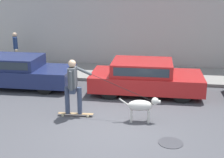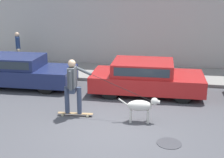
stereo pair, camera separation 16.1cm
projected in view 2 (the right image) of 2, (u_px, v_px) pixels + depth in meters
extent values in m
plane|color=#47474C|center=(110.00, 129.00, 8.40)|extent=(36.00, 36.00, 0.00)
cube|color=#B2ADA8|center=(138.00, 14.00, 14.23)|extent=(32.00, 0.30, 4.98)
cube|color=gray|center=(134.00, 73.00, 13.56)|extent=(30.00, 2.55, 0.12)
cylinder|color=black|center=(59.00, 75.00, 12.46)|extent=(0.62, 0.21, 0.62)
cylinder|color=black|center=(46.00, 85.00, 11.11)|extent=(0.62, 0.21, 0.62)
cylinder|color=black|center=(0.00, 72.00, 12.87)|extent=(0.62, 0.21, 0.62)
cube|color=navy|center=(21.00, 74.00, 11.94)|extent=(4.13, 1.74, 0.57)
cube|color=navy|center=(16.00, 61.00, 11.82)|extent=(2.01, 1.54, 0.43)
cube|color=#28333D|center=(6.00, 65.00, 11.10)|extent=(1.75, 0.04, 0.27)
cylinder|color=black|center=(180.00, 80.00, 11.72)|extent=(0.62, 0.21, 0.62)
cylinder|color=black|center=(183.00, 94.00, 10.20)|extent=(0.62, 0.21, 0.62)
cylinder|color=black|center=(117.00, 77.00, 12.09)|extent=(0.62, 0.21, 0.62)
cylinder|color=black|center=(110.00, 90.00, 10.57)|extent=(0.62, 0.21, 0.62)
cube|color=#B21E1E|center=(147.00, 81.00, 11.10)|extent=(3.97, 1.93, 0.55)
cube|color=#B21E1E|center=(143.00, 67.00, 10.98)|extent=(2.13, 1.70, 0.45)
cube|color=#28333D|center=(141.00, 73.00, 10.19)|extent=(1.84, 0.05, 0.29)
cylinder|color=beige|center=(148.00, 115.00, 8.88)|extent=(0.07, 0.07, 0.35)
cylinder|color=beige|center=(148.00, 117.00, 8.71)|extent=(0.07, 0.07, 0.35)
cylinder|color=beige|center=(131.00, 114.00, 8.92)|extent=(0.07, 0.07, 0.35)
cylinder|color=beige|center=(131.00, 117.00, 8.76)|extent=(0.07, 0.07, 0.35)
ellipsoid|color=beige|center=(140.00, 106.00, 8.73)|extent=(0.72, 0.37, 0.31)
sphere|color=beige|center=(154.00, 101.00, 8.65)|extent=(0.21, 0.21, 0.21)
cylinder|color=beige|center=(158.00, 102.00, 8.65)|extent=(0.12, 0.10, 0.09)
cylinder|color=beige|center=(123.00, 102.00, 8.74)|extent=(0.28, 0.07, 0.21)
cylinder|color=beige|center=(88.00, 114.00, 9.29)|extent=(0.07, 0.03, 0.07)
cylinder|color=beige|center=(87.00, 116.00, 9.15)|extent=(0.07, 0.03, 0.07)
cylinder|color=beige|center=(64.00, 113.00, 9.37)|extent=(0.07, 0.03, 0.07)
cylinder|color=beige|center=(62.00, 115.00, 9.23)|extent=(0.07, 0.03, 0.07)
cube|color=#A88456|center=(75.00, 113.00, 9.25)|extent=(1.05, 0.19, 0.02)
cylinder|color=#38425B|center=(79.00, 100.00, 9.11)|extent=(0.14, 0.14, 0.81)
cylinder|color=#38425B|center=(67.00, 100.00, 9.15)|extent=(0.14, 0.14, 0.81)
cube|color=#38425B|center=(73.00, 90.00, 9.04)|extent=(0.19, 0.32, 0.16)
cube|color=#4C5156|center=(72.00, 77.00, 8.93)|extent=(0.22, 0.41, 0.59)
sphere|color=tan|center=(72.00, 63.00, 8.82)|extent=(0.22, 0.22, 0.22)
cylinder|color=#4C5156|center=(70.00, 81.00, 8.71)|extent=(0.09, 0.09, 0.56)
cylinder|color=#4C5156|center=(82.00, 71.00, 9.04)|extent=(0.57, 0.15, 0.27)
cylinder|color=black|center=(122.00, 88.00, 8.83)|extent=(1.86, 0.22, 0.67)
cylinder|color=#3D4760|center=(19.00, 57.00, 14.69)|extent=(0.13, 0.13, 0.77)
cylinder|color=#3D4760|center=(19.00, 56.00, 14.82)|extent=(0.13, 0.13, 0.77)
cube|color=navy|center=(18.00, 43.00, 14.56)|extent=(0.35, 0.42, 0.56)
cylinder|color=navy|center=(18.00, 43.00, 14.36)|extent=(0.08, 0.08, 0.54)
cylinder|color=navy|center=(17.00, 42.00, 14.76)|extent=(0.08, 0.08, 0.54)
sphere|color=tan|center=(17.00, 34.00, 14.45)|extent=(0.21, 0.21, 0.21)
cube|color=tan|center=(19.00, 51.00, 14.46)|extent=(0.25, 0.33, 0.22)
cylinder|color=#38383D|center=(169.00, 143.00, 7.62)|extent=(0.61, 0.61, 0.01)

